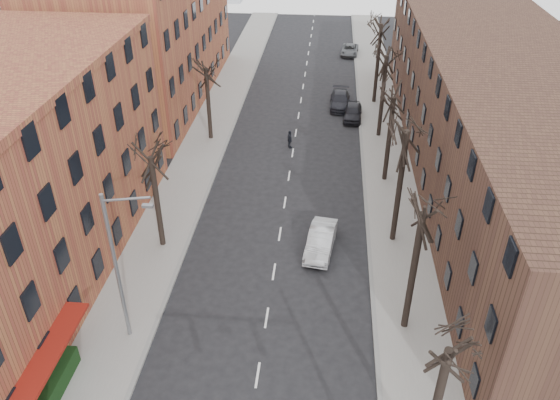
# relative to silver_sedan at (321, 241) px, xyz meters

# --- Properties ---
(sidewalk_left) EXTENTS (4.00, 90.00, 0.15)m
(sidewalk_left) POSITION_rel_silver_sedan_xyz_m (-10.81, 16.50, -0.68)
(sidewalk_left) COLOR gray
(sidewalk_left) RESTS_ON ground
(sidewalk_right) EXTENTS (4.00, 90.00, 0.15)m
(sidewalk_right) POSITION_rel_silver_sedan_xyz_m (5.19, 16.50, -0.68)
(sidewalk_right) COLOR gray
(sidewalk_right) RESTS_ON ground
(building_left_far) EXTENTS (12.00, 28.00, 14.00)m
(building_left_far) POSITION_rel_silver_sedan_xyz_m (-18.81, 25.50, 6.25)
(building_left_far) COLOR brown
(building_left_far) RESTS_ON ground
(building_right) EXTENTS (12.00, 50.00, 10.00)m
(building_right) POSITION_rel_silver_sedan_xyz_m (13.19, 11.50, 4.25)
(building_right) COLOR #462D20
(building_right) RESTS_ON ground
(awning_left) EXTENTS (1.20, 7.00, 0.15)m
(awning_left) POSITION_rel_silver_sedan_xyz_m (-12.21, -12.50, -0.75)
(awning_left) COLOR maroon
(awning_left) RESTS_ON ground
(tree_right_b) EXTENTS (5.20, 5.20, 10.80)m
(tree_right_b) POSITION_rel_silver_sedan_xyz_m (4.79, -6.50, -0.75)
(tree_right_b) COLOR black
(tree_right_b) RESTS_ON ground
(tree_right_c) EXTENTS (5.20, 5.20, 11.60)m
(tree_right_c) POSITION_rel_silver_sedan_xyz_m (4.79, 1.50, -0.75)
(tree_right_c) COLOR black
(tree_right_c) RESTS_ON ground
(tree_right_d) EXTENTS (5.20, 5.20, 10.00)m
(tree_right_d) POSITION_rel_silver_sedan_xyz_m (4.79, 9.50, -0.75)
(tree_right_d) COLOR black
(tree_right_d) RESTS_ON ground
(tree_right_e) EXTENTS (5.20, 5.20, 10.80)m
(tree_right_e) POSITION_rel_silver_sedan_xyz_m (4.79, 17.50, -0.75)
(tree_right_e) COLOR black
(tree_right_e) RESTS_ON ground
(tree_right_f) EXTENTS (5.20, 5.20, 11.60)m
(tree_right_f) POSITION_rel_silver_sedan_xyz_m (4.79, 25.50, -0.75)
(tree_right_f) COLOR black
(tree_right_f) RESTS_ON ground
(tree_left_a) EXTENTS (5.20, 5.20, 9.50)m
(tree_left_a) POSITION_rel_silver_sedan_xyz_m (-10.41, -0.50, -0.75)
(tree_left_a) COLOR black
(tree_left_a) RESTS_ON ground
(tree_left_b) EXTENTS (5.20, 5.20, 9.50)m
(tree_left_b) POSITION_rel_silver_sedan_xyz_m (-10.41, 15.50, -0.75)
(tree_left_b) COLOR black
(tree_left_b) RESTS_ON ground
(streetlight) EXTENTS (2.45, 0.22, 9.03)m
(streetlight) POSITION_rel_silver_sedan_xyz_m (-9.84, -8.50, 4.26)
(streetlight) COLOR slate
(streetlight) RESTS_ON ground
(silver_sedan) EXTENTS (2.19, 4.75, 1.51)m
(silver_sedan) POSITION_rel_silver_sedan_xyz_m (0.00, 0.00, 0.00)
(silver_sedan) COLOR #ADB0B4
(silver_sedan) RESTS_ON ground
(parked_car_near) EXTENTS (1.97, 4.34, 1.44)m
(parked_car_near) POSITION_rel_silver_sedan_xyz_m (2.49, 21.21, -0.03)
(parked_car_near) COLOR black
(parked_car_near) RESTS_ON ground
(parked_car_mid) EXTENTS (2.05, 4.94, 1.43)m
(parked_car_mid) POSITION_rel_silver_sedan_xyz_m (1.26, 24.10, -0.04)
(parked_car_mid) COLOR black
(parked_car_mid) RESTS_ON ground
(parked_car_far) EXTENTS (2.44, 4.59, 1.23)m
(parked_car_far) POSITION_rel_silver_sedan_xyz_m (2.49, 41.43, -0.14)
(parked_car_far) COLOR #54575B
(parked_car_far) RESTS_ON ground
(pedestrian_crossing) EXTENTS (0.75, 1.05, 1.65)m
(pedestrian_crossing) POSITION_rel_silver_sedan_xyz_m (-3.15, 14.44, 0.07)
(pedestrian_crossing) COLOR black
(pedestrian_crossing) RESTS_ON ground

